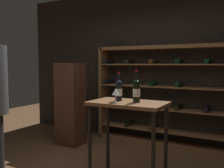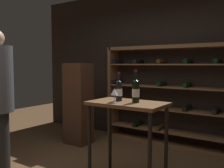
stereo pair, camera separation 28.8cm
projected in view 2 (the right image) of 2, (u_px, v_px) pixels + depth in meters
The scene contains 7 objects.
back_wall at pixel (160, 65), 4.78m from camera, with size 5.68×0.10×2.87m, color black.
wine_rack at pixel (174, 96), 4.45m from camera, with size 2.59×0.32×1.77m.
tasting_table at pixel (128, 115), 3.06m from camera, with size 0.90×0.54×0.99m.
display_cabinet at pixel (78, 103), 4.67m from camera, with size 0.44×0.36×1.46m, color #4C2D1E.
wine_bottle_black_capsule at pixel (136, 91), 3.00m from camera, with size 0.09×0.09×0.38m.
wine_bottle_amber_reserve at pixel (119, 90), 3.13m from camera, with size 0.08×0.08×0.35m.
wine_glass_stemmed_center at pixel (114, 92), 2.97m from camera, with size 0.09×0.09×0.17m.
Camera 2 is at (1.96, -2.27, 1.44)m, focal length 41.33 mm.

